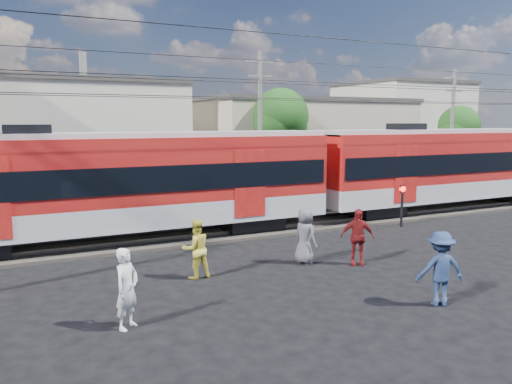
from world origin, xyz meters
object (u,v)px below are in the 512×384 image
Objects in this scene: commuter_train at (130,180)px; pedestrian_a at (127,288)px; pedestrian_c at (440,269)px; car_silver at (471,180)px; crossing_signal at (402,198)px.

pedestrian_a is (-1.79, -7.94, -1.48)m from commuter_train.
pedestrian_c is 23.53m from car_silver.
commuter_train is 8.28m from pedestrian_a.
commuter_train is 24.35m from car_silver.
commuter_train is 27.40× the size of crossing_signal.
commuter_train is 11.49m from crossing_signal.
pedestrian_c is at bearing -126.56° from crossing_signal.
car_silver is (18.23, 14.88, -0.31)m from pedestrian_c.
commuter_train is 26.64× the size of pedestrian_c.
pedestrian_a is at bearing 112.20° from car_silver.
commuter_train reaches higher than car_silver.
car_silver is 2.02× the size of crossing_signal.
car_silver is 14.53m from crossing_signal.
commuter_train reaches higher than pedestrian_c.
pedestrian_a is 1.00× the size of crossing_signal.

